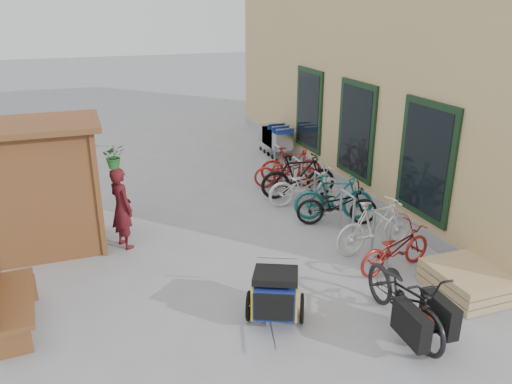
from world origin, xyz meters
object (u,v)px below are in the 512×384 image
object	(u,v)px
kiosk	(36,170)
bench	(7,296)
bike_1	(375,226)
bike_6	(286,171)
cargo_bike	(406,297)
bike_3	(334,197)
bike_0	(395,248)
pallet_stack	(467,281)
bike_7	(291,165)
shopping_carts	(275,137)
child_trailer	(275,292)
bike_4	(306,185)
bike_2	(337,205)
bike_5	(298,176)
person_kiosk	(122,208)

from	to	relation	value
kiosk	bench	size ratio (longest dim) A/B	1.49
bike_1	bike_6	distance (m)	3.73
cargo_bike	bike_6	size ratio (longest dim) A/B	1.21
kiosk	bike_3	world-z (taller)	kiosk
bike_0	bike_1	bearing A→B (deg)	-15.17
bike_1	cargo_bike	bearing A→B (deg)	152.38
bike_6	pallet_stack	bearing A→B (deg)	-155.76
bench	cargo_bike	xyz separation A→B (m)	(5.20, -1.85, -0.03)
pallet_stack	bike_1	distance (m)	1.87
bike_7	pallet_stack	bearing A→B (deg)	-157.78
pallet_stack	cargo_bike	distance (m)	1.57
bike_7	cargo_bike	bearing A→B (deg)	-171.75
kiosk	shopping_carts	bearing A→B (deg)	34.37
kiosk	child_trailer	xyz separation A→B (m)	(3.16, -3.51, -1.09)
child_trailer	bike_7	xyz separation A→B (m)	(2.59, 5.40, 0.01)
bike_1	bike_4	distance (m)	2.55
kiosk	bike_6	world-z (taller)	kiosk
bench	child_trailer	xyz separation A→B (m)	(3.57, -1.05, -0.07)
bike_2	bike_5	world-z (taller)	bike_5
pallet_stack	bike_0	size ratio (longest dim) A/B	0.78
child_trailer	bike_1	distance (m)	2.88
child_trailer	bike_4	xyz separation A→B (m)	(2.31, 3.92, 0.00)
kiosk	child_trailer	distance (m)	4.85
child_trailer	bike_4	size ratio (longest dim) A/B	0.80
bench	bike_1	world-z (taller)	bench
child_trailer	bench	bearing A→B (deg)	-171.68
pallet_stack	person_kiosk	world-z (taller)	person_kiosk
bike_6	bike_3	bearing A→B (deg)	-159.63
bench	bike_2	xyz separation A→B (m)	(6.01, 1.64, -0.09)
shopping_carts	child_trailer	xyz separation A→B (m)	(-3.12, -7.80, -0.13)
person_kiosk	bike_2	world-z (taller)	person_kiosk
kiosk	cargo_bike	xyz separation A→B (m)	(4.79, -4.30, -1.06)
bike_1	person_kiosk	bearing A→B (deg)	62.44
bike_5	shopping_carts	bearing A→B (deg)	-3.76
bike_0	shopping_carts	bearing A→B (deg)	-16.13
bike_1	bike_4	bearing A→B (deg)	-0.56
child_trailer	person_kiosk	distance (m)	3.63
bike_1	bike_6	xyz separation A→B (m)	(-0.19, 3.73, -0.09)
kiosk	bike_6	bearing A→B (deg)	16.27
kiosk	shopping_carts	size ratio (longest dim) A/B	1.61
child_trailer	bike_6	xyz separation A→B (m)	(2.33, 5.11, -0.04)
shopping_carts	bike_3	world-z (taller)	shopping_carts
bench	bike_6	xyz separation A→B (m)	(5.90, 4.06, -0.11)
bench	bike_5	xyz separation A→B (m)	(5.88, 3.30, 0.01)
kiosk	bike_2	distance (m)	5.77
kiosk	bench	bearing A→B (deg)	-99.40
pallet_stack	bike_1	size ratio (longest dim) A/B	0.71
pallet_stack	child_trailer	size ratio (longest dim) A/B	0.86
bike_0	person_kiosk	bearing A→B (deg)	48.94
bike_4	bike_5	distance (m)	0.43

